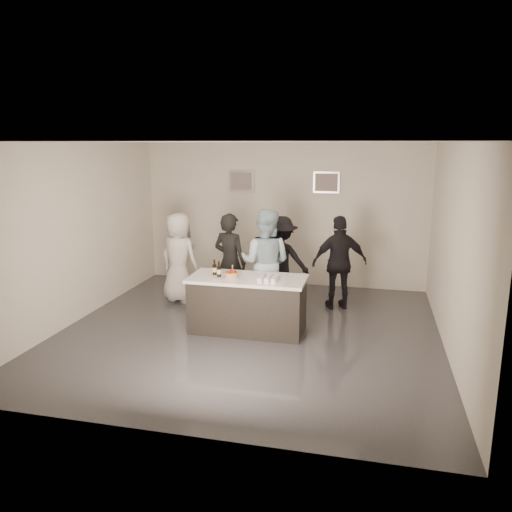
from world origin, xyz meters
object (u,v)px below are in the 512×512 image
cake (232,275)px  person_main_blue (265,263)px  bar_counter (248,304)px  beer_bottle_b (219,269)px  person_guest_left (179,258)px  person_main_black (230,262)px  person_guest_back (281,260)px  person_guest_right (340,263)px  beer_bottle_a (215,267)px

cake → person_main_blue: 0.98m
bar_counter → beer_bottle_b: bearing=-170.1°
beer_bottle_b → person_main_blue: person_main_blue is taller
person_guest_left → person_main_black: bearing=-174.4°
cake → person_guest_left: 1.92m
bar_counter → cake: cake is taller
person_main_blue → person_guest_back: 0.74m
person_main_black → person_guest_right: bearing=-147.5°
cake → person_main_black: (-0.33, 1.04, -0.05)m
beer_bottle_a → person_main_blue: person_main_blue is taller
bar_counter → cake: size_ratio=8.78×
person_main_blue → bar_counter: bearing=86.8°
beer_bottle_b → person_guest_back: bearing=67.1°
beer_bottle_a → person_main_blue: bearing=51.4°
cake → beer_bottle_a: bearing=164.4°
person_guest_right → person_main_black: bearing=-4.0°
cake → person_main_black: bearing=107.5°
person_main_black → person_main_blue: (0.68, -0.13, 0.06)m
person_guest_left → person_guest_back: bearing=-151.3°
beer_bottle_b → person_guest_left: (-1.21, 1.31, -0.17)m
person_guest_left → person_guest_right: person_guest_right is taller
person_guest_right → person_guest_back: person_guest_right is taller
bar_counter → person_guest_right: 2.06m
beer_bottle_b → person_guest_back: size_ratio=0.16×
cake → person_guest_back: 1.71m
bar_counter → person_guest_back: person_guest_back is taller
bar_counter → cake: (-0.25, -0.06, 0.49)m
person_guest_right → beer_bottle_b: bearing=22.2°
cake → person_main_blue: (0.35, 0.91, 0.01)m
beer_bottle_b → person_guest_right: person_guest_right is taller
cake → person_main_blue: size_ratio=0.11×
cake → person_guest_right: size_ratio=0.12×
cake → person_main_blue: bearing=69.0°
person_main_blue → person_guest_right: person_main_blue is taller
person_guest_left → person_guest_back: size_ratio=1.03×
person_guest_right → bar_counter: bearing=28.9°
beer_bottle_b → person_guest_back: (0.70, 1.65, -0.20)m
bar_counter → beer_bottle_b: beer_bottle_b is taller
beer_bottle_a → person_guest_right: bearing=37.8°
person_guest_left → person_guest_right: (3.01, 0.27, 0.00)m
cake → beer_bottle_b: beer_bottle_b is taller
cake → person_guest_back: (0.49, 1.63, -0.10)m
person_main_black → person_guest_back: size_ratio=1.07×
cake → beer_bottle_a: (-0.31, 0.09, 0.09)m
person_guest_back → beer_bottle_b: bearing=66.2°
beer_bottle_a → person_guest_back: 1.75m
bar_counter → beer_bottle_b: 0.74m
person_guest_back → person_guest_left: bearing=9.3°
cake → person_guest_right: 2.24m
bar_counter → person_guest_right: bearing=48.1°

